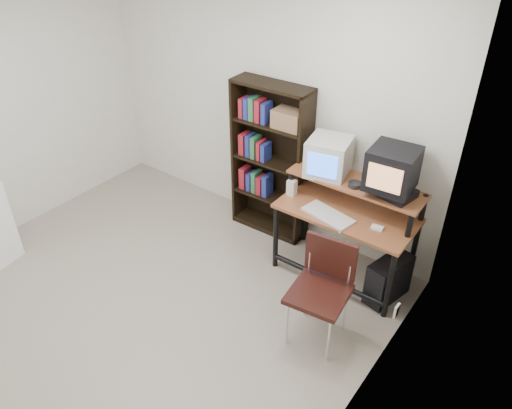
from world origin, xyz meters
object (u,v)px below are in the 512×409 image
Objects in this scene: school_chair at (323,281)px; computer_desk at (348,214)px; bookshelf at (272,158)px; crt_monitor at (329,157)px; crt_tv at (392,169)px; pc_tower at (388,279)px.

computer_desk is at bearing 97.71° from school_chair.
bookshelf is (-1.01, 0.23, 0.16)m from computer_desk.
crt_monitor is at bearing 160.49° from computer_desk.
crt_tv is (0.61, -0.02, 0.09)m from crt_monitor.
crt_tv is 0.91× the size of pc_tower.
crt_tv reaches higher than computer_desk.
computer_desk is at bearing -30.87° from crt_monitor.
school_chair is 1.60m from bookshelf.
pc_tower is at bearing 61.06° from school_chair.
computer_desk is 0.82m from school_chair.
bookshelf reaches higher than pc_tower.
crt_monitor is 1.17m from school_chair.
computer_desk is 1.04m from bookshelf.
bookshelf is (-1.21, 1.01, 0.29)m from school_chair.
crt_monitor is at bearing -11.90° from bookshelf.
crt_tv reaches higher than crt_monitor.
pc_tower is 0.50× the size of school_chair.
school_chair is at bearing -41.34° from bookshelf.
bookshelf reaches higher than crt_tv.
crt_tv is at bearing 156.78° from pc_tower.
pc_tower is (0.19, -0.14, -1.02)m from crt_tv.
school_chair is (-0.29, -0.72, 0.35)m from pc_tower.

